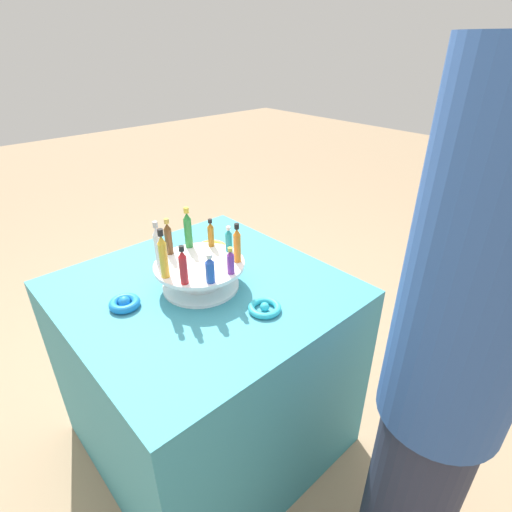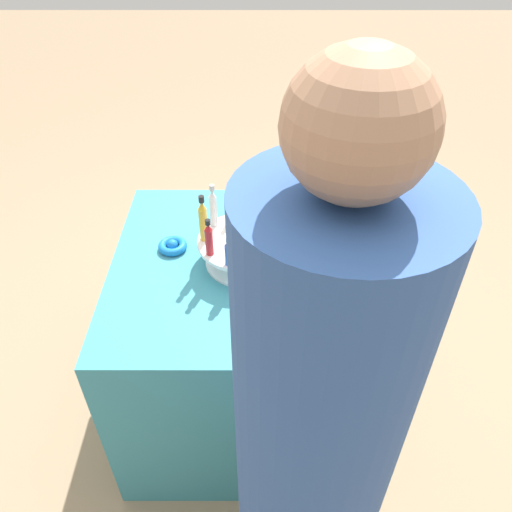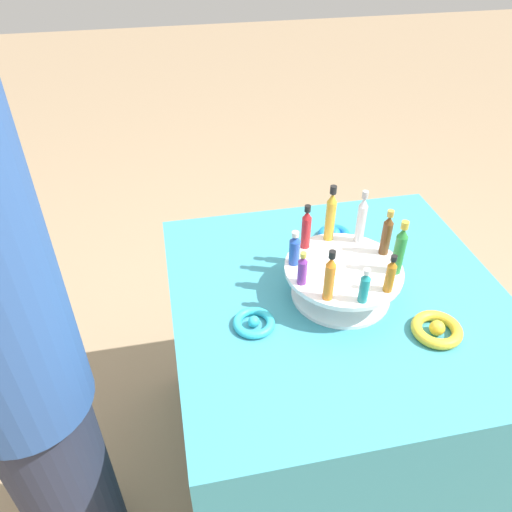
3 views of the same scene
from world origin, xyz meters
name	(u,v)px [view 1 (image 1 of 3)]	position (x,y,z in m)	size (l,w,h in m)	color
ground_plane	(213,433)	(0.00, 0.00, 0.00)	(12.00, 12.00, 0.00)	#997F60
party_table	(208,368)	(0.00, 0.00, 0.36)	(0.83, 0.83, 0.72)	teal
display_stand	(200,274)	(0.00, 0.00, 0.76)	(0.28, 0.28, 0.09)	white
bottle_gold	(163,255)	(0.12, 0.00, 0.87)	(0.02, 0.02, 0.15)	gold
bottle_red	(183,266)	(0.10, 0.07, 0.86)	(0.02, 0.02, 0.12)	#B21E23
bottle_blue	(210,269)	(0.04, 0.11, 0.85)	(0.03, 0.03, 0.09)	#234CAD
bottle_purple	(231,262)	(-0.03, 0.11, 0.84)	(0.02, 0.02, 0.09)	#702D93
bottle_orange	(237,244)	(-0.10, 0.07, 0.86)	(0.02, 0.02, 0.13)	orange
bottle_teal	(229,240)	(-0.12, 0.00, 0.84)	(0.02, 0.02, 0.09)	teal
bottle_amber	(211,234)	(-0.10, -0.07, 0.85)	(0.02, 0.02, 0.10)	#AD6B19
bottle_green	(188,229)	(-0.04, -0.11, 0.87)	(0.03, 0.03, 0.14)	#288438
bottle_brown	(168,238)	(0.03, -0.11, 0.86)	(0.02, 0.02, 0.12)	brown
bottle_clear	(158,245)	(0.10, -0.07, 0.87)	(0.02, 0.02, 0.14)	silver
ribbon_bow_gold	(212,248)	(-0.17, -0.17, 0.73)	(0.12, 0.12, 0.04)	gold
ribbon_bow_blue	(125,303)	(0.23, -0.06, 0.73)	(0.09, 0.09, 0.04)	blue
ribbon_bow_teal	(265,308)	(-0.06, 0.23, 0.73)	(0.10, 0.10, 0.03)	#2DB7CC
person_figure	(450,367)	(-0.14, 0.73, 0.80)	(0.27, 0.27, 1.59)	#282D42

